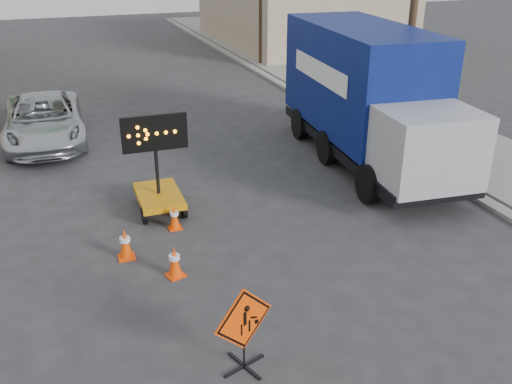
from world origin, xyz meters
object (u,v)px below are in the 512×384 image
arrow_board (159,190)px  box_truck (366,103)px  construction_sign (244,327)px  pickup_truck (44,120)px

arrow_board → box_truck: 7.24m
construction_sign → box_truck: bearing=29.6°
arrow_board → box_truck: box_truck is taller
pickup_truck → construction_sign: bearing=-77.4°
construction_sign → arrow_board: 6.54m
construction_sign → box_truck: 10.56m
construction_sign → pickup_truck: size_ratio=0.28×
construction_sign → box_truck: box_truck is taller
arrow_board → pickup_truck: size_ratio=0.46×
pickup_truck → box_truck: 11.18m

